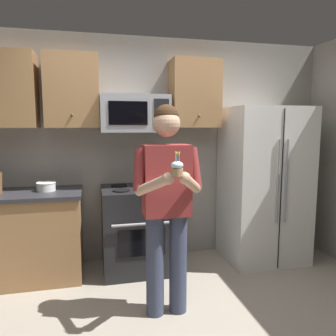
{
  "coord_description": "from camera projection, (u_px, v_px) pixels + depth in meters",
  "views": [
    {
      "loc": [
        -0.6,
        -2.1,
        1.59
      ],
      "look_at": [
        -0.01,
        0.45,
        1.25
      ],
      "focal_mm": 34.69,
      "sensor_mm": 36.0,
      "label": 1
    }
  ],
  "objects": [
    {
      "name": "cabinet_row_upper",
      "position": [
        79.0,
        91.0,
        3.43
      ],
      "size": [
        2.78,
        0.36,
        0.76
      ],
      "color": "#9E7247"
    },
    {
      "name": "microwave",
      "position": [
        135.0,
        114.0,
        3.54
      ],
      "size": [
        0.74,
        0.41,
        0.4
      ],
      "color": "#9EA0A5"
    },
    {
      "name": "oven_range",
      "position": [
        137.0,
        229.0,
        3.59
      ],
      "size": [
        0.76,
        0.7,
        0.93
      ],
      "color": "black",
      "rests_on": "ground"
    },
    {
      "name": "bowl_large_white",
      "position": [
        46.0,
        186.0,
        3.36
      ],
      "size": [
        0.2,
        0.2,
        0.09
      ],
      "color": "white",
      "rests_on": "counter_left"
    },
    {
      "name": "wall_back",
      "position": [
        145.0,
        150.0,
        3.89
      ],
      "size": [
        4.4,
        0.1,
        2.6
      ],
      "primitive_type": "cube",
      "color": "gray",
      "rests_on": "ground"
    },
    {
      "name": "cupcake",
      "position": [
        177.0,
        168.0,
        2.3
      ],
      "size": [
        0.09,
        0.09,
        0.17
      ],
      "color": "#A87F56"
    },
    {
      "name": "person",
      "position": [
        167.0,
        199.0,
        2.65
      ],
      "size": [
        0.6,
        0.48,
        1.76
      ],
      "color": "#383F59",
      "rests_on": "ground"
    },
    {
      "name": "refrigerator",
      "position": [
        264.0,
        185.0,
        3.83
      ],
      "size": [
        0.9,
        0.75,
        1.8
      ],
      "color": "white",
      "rests_on": "ground"
    },
    {
      "name": "counter_left",
      "position": [
        11.0,
        237.0,
        3.32
      ],
      "size": [
        1.44,
        0.66,
        0.92
      ],
      "color": "#9E7247",
      "rests_on": "ground"
    }
  ]
}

